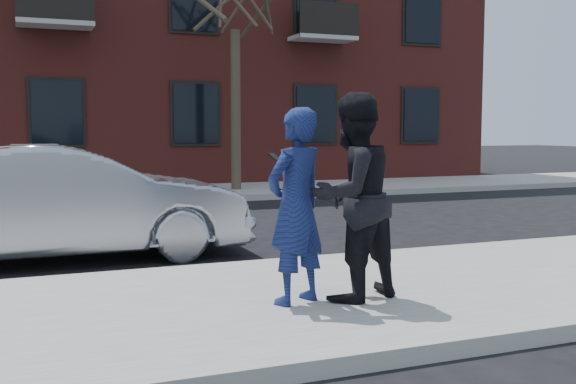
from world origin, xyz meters
name	(u,v)px	position (x,y,z in m)	size (l,w,h in m)	color
ground	(127,321)	(0.00, 0.00, 0.00)	(100.00, 100.00, 0.00)	black
near_sidewalk	(131,320)	(0.00, -0.25, 0.07)	(50.00, 3.50, 0.15)	gray
near_curb	(106,279)	(0.00, 1.55, 0.07)	(50.00, 0.10, 0.15)	#999691
far_sidewalk	(59,197)	(0.00, 11.25, 0.07)	(50.00, 3.50, 0.15)	gray
far_curb	(64,205)	(0.00, 9.45, 0.07)	(50.00, 0.10, 0.15)	#999691
apartment_building	(104,0)	(2.00, 18.00, 6.16)	(24.30, 10.30, 12.30)	maroon
silver_sedan	(69,203)	(-0.27, 3.20, 0.78)	(1.65, 4.73, 1.56)	#999BA3
man_hoodie	(296,206)	(1.49, -0.48, 1.06)	(0.79, 0.67, 1.82)	navy
man_peacoat	(352,197)	(2.04, -0.55, 1.13)	(1.13, 1.00, 1.96)	black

